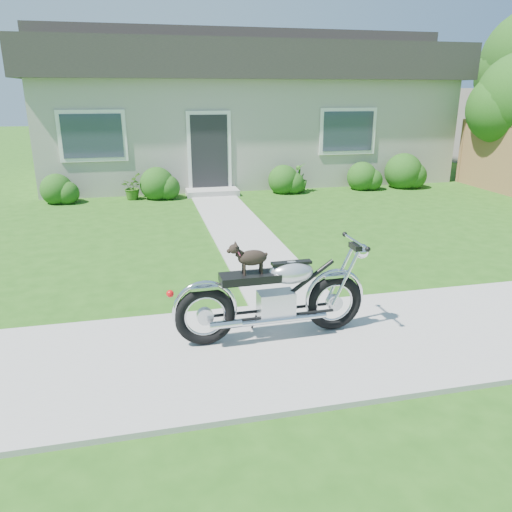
{
  "coord_description": "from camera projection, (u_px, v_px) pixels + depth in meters",
  "views": [
    {
      "loc": [
        -3.35,
        -4.71,
        2.69
      ],
      "look_at": [
        -2.04,
        1.0,
        0.75
      ],
      "focal_mm": 35.0,
      "sensor_mm": 36.0,
      "label": 1
    }
  ],
  "objects": [
    {
      "name": "motorcycle_with_dog",
      "position": [
        276.0,
        295.0,
        5.53
      ],
      "size": [
        2.22,
        0.6,
        1.13
      ],
      "rotation": [
        0.0,
        0.0,
        0.02
      ],
      "color": "black",
      "rests_on": "sidewalk"
    },
    {
      "name": "potted_plant_left",
      "position": [
        131.0,
        187.0,
        12.95
      ],
      "size": [
        0.52,
        0.6,
        0.65
      ],
      "primitive_type": "imported",
      "rotation": [
        0.0,
        0.0,
        1.59
      ],
      "color": "#315F19",
      "rests_on": "ground"
    },
    {
      "name": "ground",
      "position": [
        442.0,
        329.0,
        5.92
      ],
      "size": [
        80.0,
        80.0,
        0.0
      ],
      "primitive_type": "plane",
      "color": "#235114",
      "rests_on": "ground"
    },
    {
      "name": "house",
      "position": [
        241.0,
        108.0,
        16.34
      ],
      "size": [
        12.6,
        7.03,
        4.5
      ],
      "color": "#B2ACA1",
      "rests_on": "ground"
    },
    {
      "name": "shrub_row",
      "position": [
        288.0,
        179.0,
        13.79
      ],
      "size": [
        10.49,
        1.08,
        1.08
      ],
      "color": "#1F4C14",
      "rests_on": "ground"
    },
    {
      "name": "walkway",
      "position": [
        238.0,
        228.0,
        10.22
      ],
      "size": [
        1.2,
        8.0,
        0.03
      ],
      "primitive_type": "cube",
      "color": "#9E9B93",
      "rests_on": "ground"
    },
    {
      "name": "potted_plant_right",
      "position": [
        299.0,
        178.0,
        13.91
      ],
      "size": [
        0.58,
        0.58,
        0.8
      ],
      "primitive_type": "imported",
      "rotation": [
        0.0,
        0.0,
        4.35
      ],
      "color": "#316D1E",
      "rests_on": "ground"
    },
    {
      "name": "sidewalk",
      "position": [
        442.0,
        328.0,
        5.92
      ],
      "size": [
        24.0,
        2.2,
        0.04
      ],
      "primitive_type": "cube",
      "color": "#9E9B93",
      "rests_on": "ground"
    }
  ]
}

